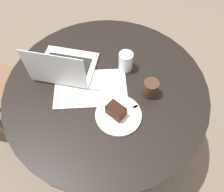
# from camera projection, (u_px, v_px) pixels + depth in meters

# --- Properties ---
(ground_plane) EXTENTS (12.00, 12.00, 0.00)m
(ground_plane) POSITION_uv_depth(u_px,v_px,m) (108.00, 137.00, 1.74)
(ground_plane) COLOR #6B5B4C
(dining_table) EXTENTS (1.07, 1.07, 0.71)m
(dining_table) POSITION_uv_depth(u_px,v_px,m) (107.00, 103.00, 1.29)
(dining_table) COLOR black
(dining_table) RESTS_ON ground_plane
(paper_document) EXTENTS (0.44, 0.39, 0.00)m
(paper_document) POSITION_uv_depth(u_px,v_px,m) (91.00, 88.00, 1.14)
(paper_document) COLOR white
(paper_document) RESTS_ON dining_table
(plate) EXTENTS (0.22, 0.22, 0.01)m
(plate) POSITION_uv_depth(u_px,v_px,m) (118.00, 115.00, 1.05)
(plate) COLOR silver
(plate) RESTS_ON dining_table
(cake_slice) EXTENTS (0.08, 0.10, 0.06)m
(cake_slice) POSITION_uv_depth(u_px,v_px,m) (116.00, 111.00, 1.02)
(cake_slice) COLOR #472619
(cake_slice) RESTS_ON plate
(fork) EXTENTS (0.17, 0.03, 0.00)m
(fork) POSITION_uv_depth(u_px,v_px,m) (126.00, 111.00, 1.05)
(fork) COLOR silver
(fork) RESTS_ON plate
(coffee_glass) EXTENTS (0.08, 0.08, 0.09)m
(coffee_glass) POSITION_uv_depth(u_px,v_px,m) (150.00, 88.00, 1.08)
(coffee_glass) COLOR #3D2619
(coffee_glass) RESTS_ON dining_table
(water_glass) EXTENTS (0.08, 0.08, 0.11)m
(water_glass) POSITION_uv_depth(u_px,v_px,m) (126.00, 61.00, 1.17)
(water_glass) COLOR silver
(water_glass) RESTS_ON dining_table
(laptop) EXTENTS (0.40, 0.40, 0.23)m
(laptop) POSITION_uv_depth(u_px,v_px,m) (64.00, 67.00, 1.17)
(laptop) COLOR silver
(laptop) RESTS_ON dining_table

